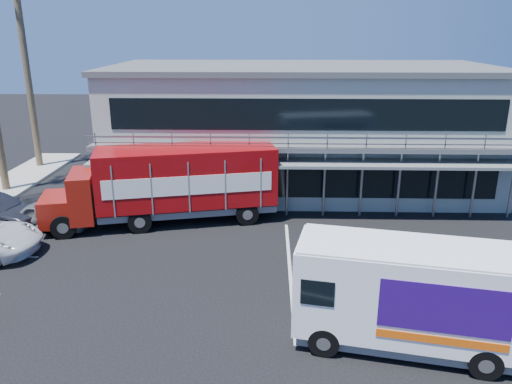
{
  "coord_description": "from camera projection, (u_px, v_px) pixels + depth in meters",
  "views": [
    {
      "loc": [
        1.12,
        -15.16,
        9.28
      ],
      "look_at": [
        0.54,
        6.22,
        2.3
      ],
      "focal_mm": 35.0,
      "sensor_mm": 36.0,
      "label": 1
    }
  ],
  "objects": [
    {
      "name": "ground",
      "position": [
        236.0,
        310.0,
        17.32
      ],
      "size": [
        120.0,
        120.0,
        0.0
      ],
      "primitive_type": "plane",
      "color": "black",
      "rests_on": "ground"
    },
    {
      "name": "building",
      "position": [
        300.0,
        127.0,
        30.3
      ],
      "size": [
        22.4,
        12.0,
        7.3
      ],
      "color": "#A7AB9C",
      "rests_on": "ground"
    },
    {
      "name": "red_truck",
      "position": [
        171.0,
        182.0,
        24.68
      ],
      "size": [
        11.57,
        5.05,
        3.8
      ],
      "rotation": [
        0.0,
        0.0,
        0.23
      ],
      "color": "maroon",
      "rests_on": "ground"
    },
    {
      "name": "white_van",
      "position": [
        411.0,
        295.0,
        14.81
      ],
      "size": [
        7.13,
        3.66,
        3.32
      ],
      "rotation": [
        0.0,
        0.0,
        -0.2
      ],
      "color": "white",
      "rests_on": "ground"
    },
    {
      "name": "parked_car_e",
      "position": [
        50.0,
        216.0,
        24.2
      ],
      "size": [
        4.09,
        2.03,
        1.34
      ],
      "primitive_type": "imported",
      "rotation": [
        0.0,
        0.0,
        1.45
      ],
      "color": "slate",
      "rests_on": "ground"
    }
  ]
}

